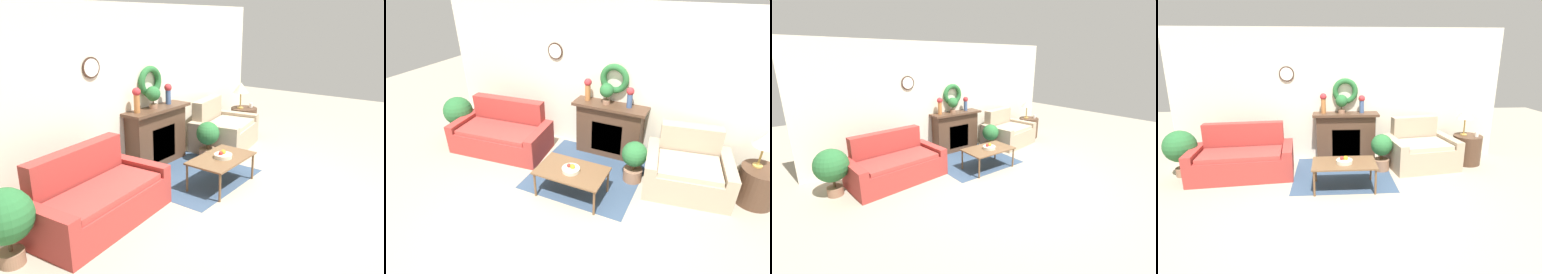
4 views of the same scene
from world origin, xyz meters
TOP-DOWN VIEW (x-y plane):
  - ground_plane at (0.00, 0.00)m, footprint 16.00×16.00m
  - floor_rug at (0.05, 1.42)m, footprint 1.80×1.75m
  - wall_back at (0.00, 2.40)m, footprint 6.80×0.17m
  - fireplace at (0.15, 2.20)m, footprint 1.34×0.41m
  - couch_left at (-1.79, 1.50)m, footprint 1.89×1.11m
  - loveseat_right at (1.62, 1.76)m, footprint 1.43×1.18m
  - coffee_table at (0.05, 0.81)m, footprint 1.06×0.65m
  - fruit_bowl at (0.05, 0.79)m, footprint 0.27×0.27m
  - side_table_by_loveseat at (2.62, 1.84)m, footprint 0.57×0.57m
  - table_lamp at (2.55, 1.89)m, footprint 0.33×0.33m
  - mug at (2.75, 1.74)m, footprint 0.07×0.07m
  - vase_on_mantel_left at (-0.30, 2.20)m, footprint 0.14×0.14m
  - vase_on_mantel_right at (0.48, 2.20)m, footprint 0.13×0.13m
  - potted_plant_on_mantel at (0.06, 2.18)m, footprint 0.25×0.25m
  - potted_plant_floor_by_couch at (-2.91, 1.55)m, footprint 0.58×0.58m
  - potted_plant_floor_by_loveseat at (0.81, 1.57)m, footprint 0.42×0.42m

SIDE VIEW (x-z plane):
  - ground_plane at x=0.00m, z-range 0.00..0.00m
  - floor_rug at x=0.05m, z-range 0.00..0.01m
  - side_table_by_loveseat at x=2.62m, z-range 0.00..0.59m
  - couch_left at x=-1.79m, z-range -0.15..0.78m
  - loveseat_right at x=1.62m, z-range -0.15..0.79m
  - coffee_table at x=0.05m, z-range 0.19..0.64m
  - potted_plant_floor_by_loveseat at x=0.81m, z-range 0.06..0.78m
  - fruit_bowl at x=0.05m, z-range 0.43..0.55m
  - fireplace at x=0.15m, z-range 0.01..1.02m
  - potted_plant_floor_by_couch at x=-2.91m, z-range 0.11..0.97m
  - mug at x=2.75m, z-range 0.59..0.69m
  - table_lamp at x=2.55m, z-range 0.75..1.31m
  - vase_on_mantel_right at x=0.48m, z-range 1.05..1.41m
  - potted_plant_on_mantel at x=0.06m, z-range 1.06..1.44m
  - vase_on_mantel_left at x=-0.30m, z-range 1.05..1.46m
  - wall_back at x=0.00m, z-range 0.00..2.70m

